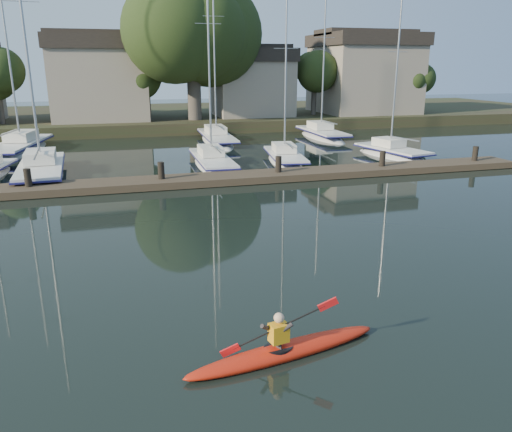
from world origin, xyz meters
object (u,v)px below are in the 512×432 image
object	(u,v)px
sailboat_5	(21,155)
dock	(222,179)
sailboat_6	(217,144)
sailboat_7	(322,140)
sailboat_2	(212,169)
kayak	(284,348)
sailboat_4	(391,159)
sailboat_3	(285,165)
sailboat_1	(43,180)

from	to	relation	value
sailboat_5	dock	bearing A→B (deg)	-38.92
sailboat_5	sailboat_6	distance (m)	13.94
sailboat_6	sailboat_7	distance (m)	8.74
dock	sailboat_7	size ratio (longest dim) A/B	2.52
sailboat_2	sailboat_5	distance (m)	14.49
dock	kayak	bearing A→B (deg)	-97.39
sailboat_2	sailboat_4	xyz separation A→B (m)	(11.84, -0.05, -0.01)
dock	sailboat_3	size ratio (longest dim) A/B	2.95
sailboat_7	sailboat_6	bearing A→B (deg)	-179.94
sailboat_4	sailboat_5	distance (m)	25.09
kayak	dock	xyz separation A→B (m)	(2.04, 15.75, 0.04)
kayak	sailboat_5	world-z (taller)	sailboat_5
sailboat_2	sailboat_7	size ratio (longest dim) A/B	1.00
kayak	sailboat_2	bearing A→B (deg)	72.71
sailboat_3	sailboat_7	distance (m)	11.25
sailboat_4	sailboat_5	world-z (taller)	sailboat_5
kayak	sailboat_7	size ratio (longest dim) A/B	0.32
kayak	sailboat_5	size ratio (longest dim) A/B	0.26
sailboat_6	sailboat_5	bearing A→B (deg)	-174.33
sailboat_4	sailboat_6	xyz separation A→B (m)	(-9.68, 9.44, 0.00)
sailboat_1	sailboat_2	world-z (taller)	sailboat_1
sailboat_6	sailboat_2	bearing A→B (deg)	-100.98
sailboat_3	sailboat_4	distance (m)	7.31
sailboat_1	sailboat_6	distance (m)	15.09
sailboat_6	kayak	bearing A→B (deg)	-96.78
sailboat_1	sailboat_7	xyz separation A→B (m)	(20.22, 9.73, 0.00)
kayak	sailboat_6	xyz separation A→B (m)	(4.57, 29.57, -0.35)
sailboat_5	sailboat_6	bearing A→B (deg)	13.38
sailboat_1	sailboat_6	size ratio (longest dim) A/B	0.96
kayak	dock	world-z (taller)	kayak
sailboat_4	sailboat_6	distance (m)	13.52
sailboat_3	sailboat_7	world-z (taller)	sailboat_7
sailboat_7	sailboat_5	bearing A→B (deg)	-177.44
dock	sailboat_2	bearing A→B (deg)	85.35
sailboat_2	sailboat_7	world-z (taller)	sailboat_2
dock	sailboat_6	distance (m)	14.05
sailboat_2	sailboat_7	distance (m)	14.35
dock	sailboat_4	world-z (taller)	sailboat_4
kayak	sailboat_3	size ratio (longest dim) A/B	0.38
sailboat_4	sailboat_1	bearing A→B (deg)	169.87
sailboat_4	sailboat_7	xyz separation A→B (m)	(-0.94, 9.38, -0.02)
kayak	sailboat_1	size ratio (longest dim) A/B	0.29
sailboat_2	sailboat_3	distance (m)	4.53
sailboat_4	sailboat_3	bearing A→B (deg)	168.06
sailboat_2	sailboat_5	xyz separation A→B (m)	(-11.75, 8.49, -0.04)
sailboat_2	sailboat_6	size ratio (longest dim) A/B	0.87
kayak	sailboat_7	world-z (taller)	sailboat_7
sailboat_7	kayak	bearing A→B (deg)	-113.82
sailboat_1	sailboat_2	xyz separation A→B (m)	(9.32, 0.40, 0.03)
sailboat_7	sailboat_1	bearing A→B (deg)	-153.85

